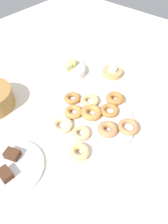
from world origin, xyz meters
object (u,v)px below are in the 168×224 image
donut_10 (79,152)px  brownie_far (12,154)px  donut_7 (72,98)px  donut_8 (81,133)px  brownie_near (5,174)px  donut_2 (91,113)px  melon_chunk_left (67,67)px  cake_plate (12,167)px  candle_holder (112,73)px  tealight (113,69)px  donut_plate (89,121)px  donut_4 (108,129)px  donut_9 (109,110)px  donut_5 (128,127)px  donut_1 (90,100)px  fruit_bowl (71,71)px  donut_3 (62,125)px  melon_chunk_right (73,62)px  donut_0 (73,112)px  donut_6 (115,98)px

donut_10 → brownie_far: (-0.17, 0.19, -0.00)m
donut_7 → donut_10: 0.31m
donut_8 → brownie_near: brownie_near is taller
donut_2 → melon_chunk_left: 0.33m
cake_plate → candle_holder: bearing=3.9°
donut_8 → melon_chunk_left: (0.27, 0.33, 0.03)m
donut_8 → melon_chunk_left: 0.43m
donut_2 → tealight: bearing=19.2°
donut_plate → donut_7: size_ratio=5.08×
cake_plate → brownie_far: (0.03, 0.03, 0.02)m
donut_4 → donut_7: size_ratio=1.08×
donut_8 → donut_7: bearing=52.7°
tealight → donut_9: bearing=-147.3°
donut_5 → donut_9: (0.03, 0.12, 0.00)m
donut_9 → donut_plate: bearing=157.6°
donut_7 → brownie_far: size_ratio=1.44×
donut_1 → fruit_bowl: (0.12, 0.23, -0.01)m
donut_10 → brownie_far: 0.26m
donut_3 → brownie_far: brownie_far is taller
donut_1 → donut_2: (-0.06, -0.06, 0.00)m
donut_4 → fruit_bowl: 0.45m
donut_plate → fruit_bowl: fruit_bowl is taller
donut_10 → cake_plate: (-0.20, 0.16, -0.02)m
cake_plate → donut_1: bearing=-0.9°
donut_5 → brownie_far: 0.48m
donut_plate → donut_8: bearing=-162.3°
melon_chunk_left → melon_chunk_right: size_ratio=1.00×
cake_plate → donut_5: bearing=-28.2°
donut_2 → brownie_far: size_ratio=1.70×
donut_1 → donut_5: 0.23m
donut_3 → donut_10: bearing=-110.4°
donut_1 → donut_10: bearing=-148.5°
donut_8 → brownie_far: 0.28m
donut_0 → brownie_near: 0.38m
brownie_far → fruit_bowl: brownie_far is taller
donut_plate → donut_2: 0.04m
donut_1 → fruit_bowl: donut_1 is taller
donut_7 → brownie_near: 0.45m
donut_0 → cake_plate: bearing=-179.6°
brownie_near → brownie_far: same height
donut_0 → cake_plate: size_ratio=0.34×
donut_7 → donut_9: bearing=-74.9°
donut_9 → donut_3: bearing=153.2°
donut_7 → melon_chunk_left: bearing=49.0°
donut_8 → brownie_far: bearing=151.7°
donut_1 → donut_6: bearing=-43.2°
donut_4 → donut_plate: bearing=92.3°
donut_2 → donut_3: donut_2 is taller
melon_chunk_left → donut_1: bearing=-112.4°
melon_chunk_left → donut_3: bearing=-140.2°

